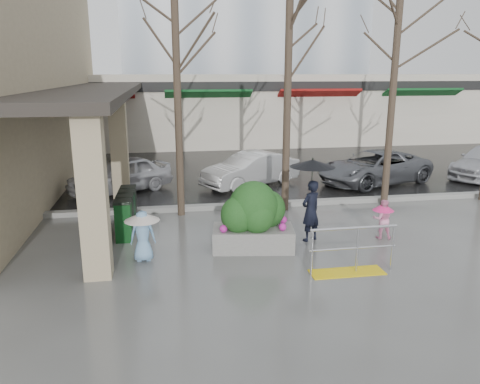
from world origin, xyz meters
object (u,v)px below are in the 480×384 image
object	(u,v)px
tree_midwest	(289,33)
child_blue	(142,230)
tree_west	(176,37)
car_b	(251,169)
tree_mideast	(396,47)
planter	(254,217)
car_c	(374,167)
news_boxes	(126,212)
car_a	(120,175)
woman	(311,192)
child_pink	(383,216)
handrail	(351,256)

from	to	relation	value
tree_midwest	child_blue	world-z (taller)	tree_midwest
tree_west	car_b	size ratio (longest dim) A/B	1.78
tree_mideast	planter	size ratio (longest dim) A/B	3.18
car_b	car_c	bearing A→B (deg)	57.31
planter	news_boxes	distance (m)	3.59
car_a	car_c	world-z (taller)	same
woman	car_b	distance (m)	6.04
child_pink	tree_west	bearing A→B (deg)	-15.58
tree_mideast	woman	distance (m)	5.64
tree_mideast	child_pink	bearing A→B (deg)	-117.35
child_blue	planter	bearing A→B (deg)	-174.18
child_blue	planter	xyz separation A→B (m)	(2.60, 0.31, 0.07)
handrail	car_a	distance (m)	9.52
handrail	car_b	world-z (taller)	car_b
news_boxes	tree_mideast	bearing A→B (deg)	10.83
news_boxes	handrail	bearing A→B (deg)	-34.19
tree_west	child_blue	size ratio (longest dim) A/B	5.79
car_c	car_a	bearing A→B (deg)	-110.48
tree_midwest	car_c	distance (m)	6.90
tree_midwest	child_pink	xyz separation A→B (m)	(1.80, -2.90, -4.66)
handrail	car_c	size ratio (longest dim) A/B	0.42
handrail	woman	bearing A→B (deg)	96.65
child_pink	car_a	distance (m)	9.20
tree_west	car_c	world-z (taller)	tree_west
tree_midwest	news_boxes	size ratio (longest dim) A/B	3.65
planter	car_a	xyz separation A→B (m)	(-3.59, 6.15, -0.17)
child_pink	child_blue	bearing A→B (deg)	19.18
news_boxes	car_c	xyz separation A→B (m)	(8.96, 4.13, 0.10)
child_pink	car_a	size ratio (longest dim) A/B	0.28
child_pink	car_c	distance (m)	6.26
car_b	car_c	world-z (taller)	same
tree_mideast	child_blue	bearing A→B (deg)	-155.69
woman	child_blue	size ratio (longest dim) A/B	1.82
tree_midwest	child_blue	distance (m)	7.03
tree_mideast	car_b	world-z (taller)	tree_mideast
car_a	tree_midwest	bearing A→B (deg)	27.37
tree_west	tree_midwest	bearing A→B (deg)	0.00
tree_west	car_b	world-z (taller)	tree_west
child_blue	news_boxes	world-z (taller)	child_blue
woman	car_b	bearing A→B (deg)	-115.01
tree_west	car_b	bearing A→B (deg)	49.78
car_c	planter	bearing A→B (deg)	-63.86
child_pink	child_blue	size ratio (longest dim) A/B	0.87
child_blue	handrail	bearing A→B (deg)	161.13
car_c	tree_mideast	bearing A→B (deg)	-37.89
child_blue	planter	world-z (taller)	planter
news_boxes	car_b	bearing A→B (deg)	48.59
child_blue	car_a	size ratio (longest dim) A/B	0.32
tree_midwest	car_c	world-z (taller)	tree_midwest
handrail	car_a	size ratio (longest dim) A/B	0.51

